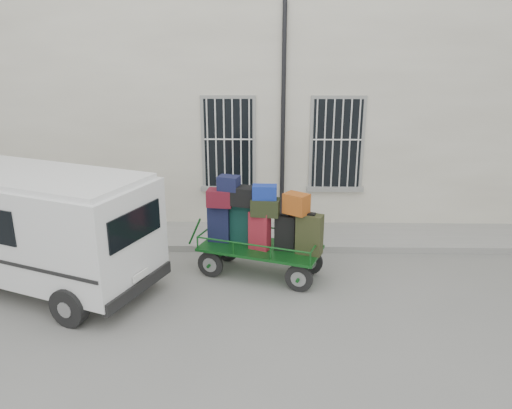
{
  "coord_description": "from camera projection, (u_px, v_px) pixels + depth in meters",
  "views": [
    {
      "loc": [
        0.51,
        -9.33,
        4.63
      ],
      "look_at": [
        0.32,
        1.0,
        1.29
      ],
      "focal_mm": 35.0,
      "sensor_mm": 36.0,
      "label": 1
    }
  ],
  "objects": [
    {
      "name": "luggage_cart",
      "position": [
        259.0,
        226.0,
        10.14
      ],
      "size": [
        2.92,
        1.85,
        2.09
      ],
      "rotation": [
        0.0,
        0.0,
        -0.33
      ],
      "color": "black",
      "rests_on": "ground"
    },
    {
      "name": "van",
      "position": [
        38.0,
        223.0,
        9.58
      ],
      "size": [
        4.99,
        3.51,
        2.34
      ],
      "rotation": [
        0.0,
        0.0,
        -0.38
      ],
      "color": "white",
      "rests_on": "ground"
    },
    {
      "name": "ground",
      "position": [
        240.0,
        278.0,
        10.31
      ],
      "size": [
        80.0,
        80.0,
        0.0
      ],
      "primitive_type": "plane",
      "color": "slate",
      "rests_on": "ground"
    },
    {
      "name": "sidewalk",
      "position": [
        244.0,
        236.0,
        12.38
      ],
      "size": [
        24.0,
        1.7,
        0.15
      ],
      "primitive_type": "cube",
      "color": "gray",
      "rests_on": "ground"
    },
    {
      "name": "building",
      "position": [
        248.0,
        102.0,
        14.62
      ],
      "size": [
        24.0,
        5.15,
        6.0
      ],
      "color": "beige",
      "rests_on": "ground"
    }
  ]
}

